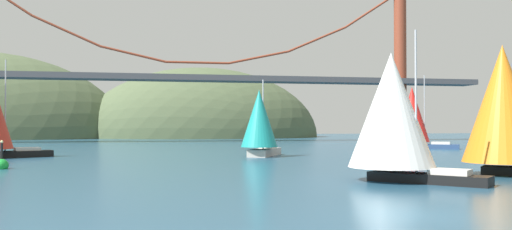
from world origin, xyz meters
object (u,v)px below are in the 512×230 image
at_px(sailboat_orange_sail, 504,106).
at_px(channel_buoy, 2,165).
at_px(sailboat_red_spinnaker, 413,117).
at_px(sailboat_teal_sail, 260,122).
at_px(sailboat_white_mainsail, 393,112).

height_order(sailboat_orange_sail, channel_buoy, sailboat_orange_sail).
xyz_separation_m(sailboat_orange_sail, channel_buoy, (-37.69, 13.07, -4.72)).
distance_m(sailboat_red_spinnaker, sailboat_teal_sail, 31.90).
bearing_deg(sailboat_red_spinnaker, sailboat_orange_sail, -109.31).
distance_m(sailboat_teal_sail, channel_buoy, 27.69).
relative_size(sailboat_white_mainsail, channel_buoy, 3.72).
height_order(sailboat_white_mainsail, sailboat_orange_sail, sailboat_orange_sail).
bearing_deg(sailboat_white_mainsail, sailboat_teal_sail, 96.38).
distance_m(sailboat_red_spinnaker, sailboat_orange_sail, 43.76).
xyz_separation_m(sailboat_white_mainsail, sailboat_red_spinnaker, (24.47, 43.63, 0.36)).
height_order(sailboat_orange_sail, sailboat_teal_sail, sailboat_orange_sail).
bearing_deg(channel_buoy, sailboat_white_mainsail, -29.09).
xyz_separation_m(sailboat_red_spinnaker, channel_buoy, (-52.16, -28.23, -4.52)).
relative_size(sailboat_red_spinnaker, channel_buoy, 4.26).
relative_size(sailboat_white_mainsail, sailboat_orange_sail, 0.95).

